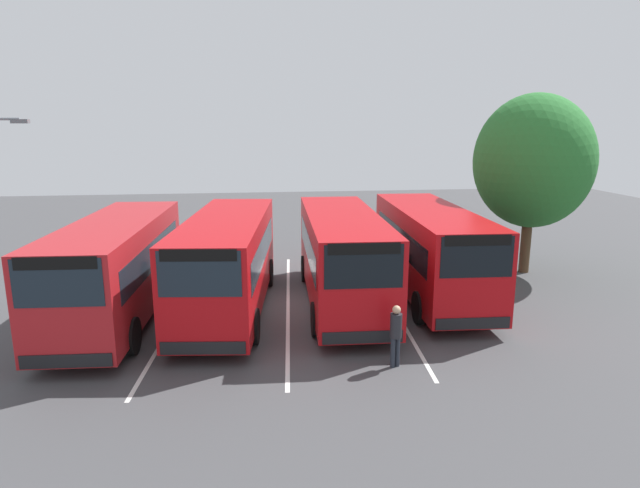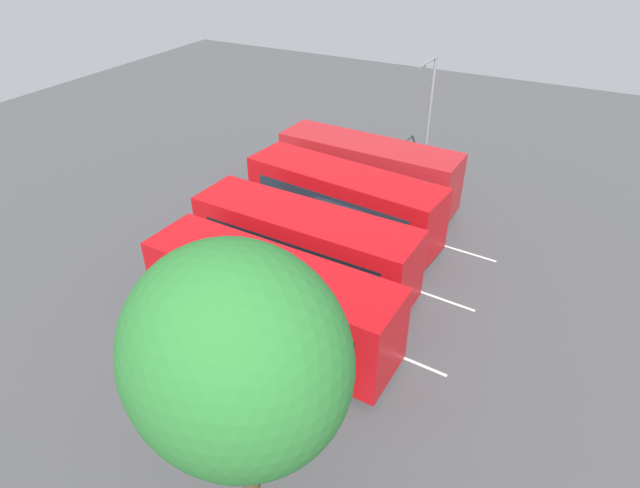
% 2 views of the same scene
% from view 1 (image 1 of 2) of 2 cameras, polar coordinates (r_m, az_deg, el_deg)
% --- Properties ---
extents(ground_plane, '(66.47, 66.47, 0.00)m').
position_cam_1_polar(ground_plane, '(19.74, -3.43, -6.42)').
color(ground_plane, '#424244').
extents(bus_far_left, '(9.45, 3.01, 3.33)m').
position_cam_1_polar(bus_far_left, '(18.98, -20.90, -2.23)').
color(bus_far_left, '#AD191E').
rests_on(bus_far_left, ground).
extents(bus_center_left, '(9.54, 3.50, 3.33)m').
position_cam_1_polar(bus_center_left, '(18.80, -9.83, -1.70)').
color(bus_center_left, '#B70C11').
rests_on(bus_center_left, ground).
extents(bus_center_right, '(9.43, 2.94, 3.33)m').
position_cam_1_polar(bus_center_right, '(19.24, 2.39, -1.19)').
color(bus_center_right, '#B70C11').
rests_on(bus_center_right, ground).
extents(bus_far_right, '(9.43, 2.97, 3.33)m').
position_cam_1_polar(bus_far_right, '(20.70, 11.75, -0.45)').
color(bus_far_right, '#B70C11').
rests_on(bus_far_right, ground).
extents(pedestrian, '(0.42, 0.42, 1.74)m').
position_cam_1_polar(pedestrian, '(14.65, 8.09, -9.16)').
color(pedestrian, '#232833').
rests_on(pedestrian, ground).
extents(depot_tree, '(5.41, 4.87, 7.74)m').
position_cam_1_polar(depot_tree, '(24.80, 21.74, 8.18)').
color(depot_tree, '#4C3823').
rests_on(depot_tree, ground).
extents(lane_stripe_outer_left, '(13.25, 1.06, 0.01)m').
position_cam_1_polar(lane_stripe_outer_left, '(19.88, -14.55, -6.67)').
color(lane_stripe_outer_left, silver).
rests_on(lane_stripe_outer_left, ground).
extents(lane_stripe_inner_left, '(13.25, 1.06, 0.01)m').
position_cam_1_polar(lane_stripe_inner_left, '(19.74, -3.43, -6.41)').
color(lane_stripe_inner_left, silver).
rests_on(lane_stripe_inner_left, ground).
extents(lane_stripe_inner_right, '(13.25, 1.06, 0.01)m').
position_cam_1_polar(lane_stripe_inner_right, '(20.33, 7.42, -5.92)').
color(lane_stripe_inner_right, silver).
rests_on(lane_stripe_inner_right, ground).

